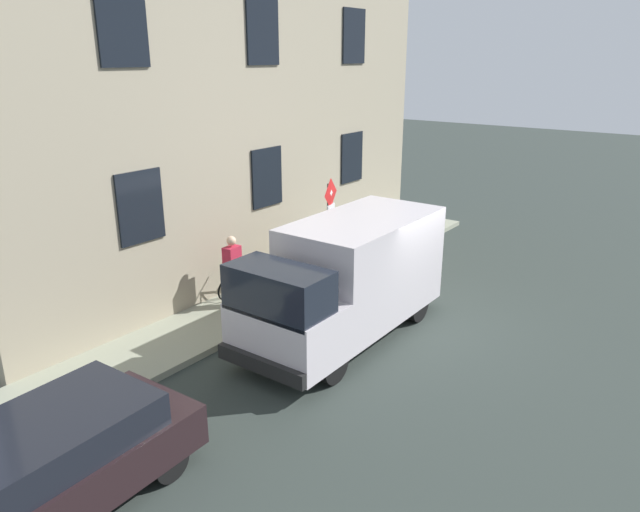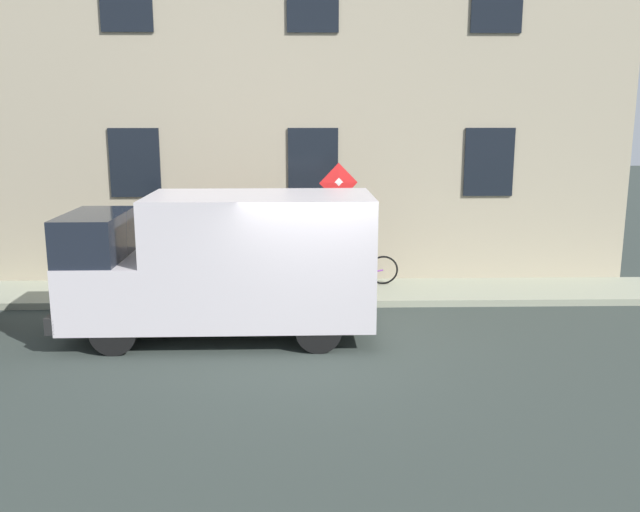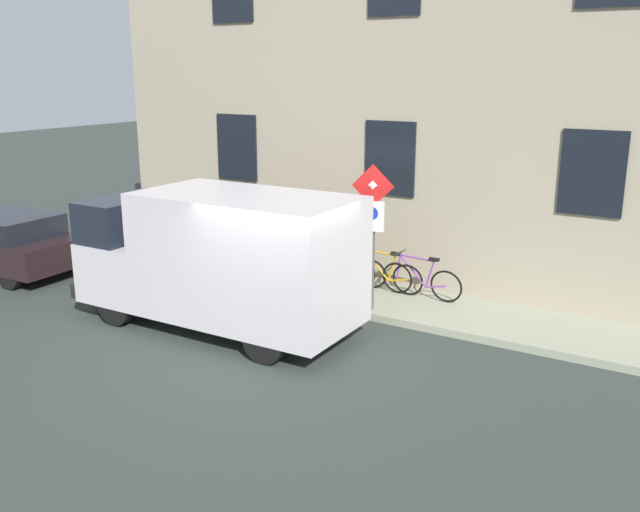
% 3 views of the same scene
% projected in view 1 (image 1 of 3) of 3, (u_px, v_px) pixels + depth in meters
% --- Properties ---
extents(ground_plane, '(80.00, 80.00, 0.00)m').
position_uv_depth(ground_plane, '(411.00, 319.00, 13.52)').
color(ground_plane, '#2E3632').
extents(sidewalk_slab, '(1.89, 16.20, 0.14)m').
position_uv_depth(sidewalk_slab, '(296.00, 284.00, 15.41)').
color(sidewalk_slab, gray).
rests_on(sidewalk_slab, ground_plane).
extents(building_facade, '(0.75, 14.20, 8.72)m').
position_uv_depth(building_facade, '(254.00, 114.00, 14.76)').
color(building_facade, tan).
rests_on(building_facade, ground_plane).
extents(sign_post_stacked, '(0.20, 0.55, 2.64)m').
position_uv_depth(sign_post_stacked, '(330.00, 217.00, 14.76)').
color(sign_post_stacked, '#474C47').
rests_on(sign_post_stacked, sidewalk_slab).
extents(delivery_van, '(2.04, 5.35, 2.50)m').
position_uv_depth(delivery_van, '(347.00, 277.00, 12.32)').
color(delivery_van, silver).
rests_on(delivery_van, ground_plane).
extents(parked_hatchback, '(1.89, 4.06, 1.38)m').
position_uv_depth(parked_hatchback, '(51.00, 463.00, 7.62)').
color(parked_hatchback, black).
rests_on(parked_hatchback, ground_plane).
extents(bicycle_purple, '(0.46, 1.71, 0.89)m').
position_uv_depth(bicycle_purple, '(308.00, 255.00, 16.25)').
color(bicycle_purple, black).
rests_on(bicycle_purple, sidewalk_slab).
extents(bicycle_orange, '(0.46, 1.71, 0.89)m').
position_uv_depth(bicycle_orange, '(289.00, 263.00, 15.63)').
color(bicycle_orange, black).
rests_on(bicycle_orange, sidewalk_slab).
extents(bicycle_black, '(0.46, 1.72, 0.89)m').
position_uv_depth(bicycle_black, '(268.00, 272.00, 15.01)').
color(bicycle_black, black).
rests_on(bicycle_black, sidewalk_slab).
extents(bicycle_green, '(0.49, 1.71, 0.89)m').
position_uv_depth(bicycle_green, '(246.00, 281.00, 14.39)').
color(bicycle_green, black).
rests_on(bicycle_green, sidewalk_slab).
extents(pedestrian, '(0.30, 0.42, 1.72)m').
position_uv_depth(pedestrian, '(233.00, 269.00, 13.59)').
color(pedestrian, '#262B47').
rests_on(pedestrian, sidewalk_slab).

